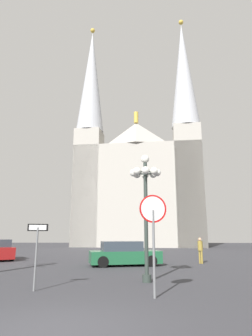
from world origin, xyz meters
The scene contains 7 objects.
ground_plane centered at (0.00, 0.00, 0.00)m, with size 120.00×120.00×0.00m, color #38383D.
cathedral centered at (1.81, 40.35, 11.08)m, with size 20.55×13.02×37.70m.
stop_sign centered at (2.19, 3.05, 2.20)m, with size 0.86×0.25×3.08m.
one_way_arrow_sign centered at (-1.80, 4.02, 1.43)m, with size 0.67×0.26×2.21m.
street_lamp centered at (2.03, 5.99, 3.64)m, with size 1.33×1.33×5.21m.
parked_car_near_green centered at (0.81, 12.17, 0.68)m, with size 4.55×2.78×1.44m.
pedestrian_walking centered at (5.75, 13.68, 0.99)m, with size 0.32×0.32×1.64m.
Camera 1 is at (1.73, -6.21, 1.86)m, focal length 31.07 mm.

